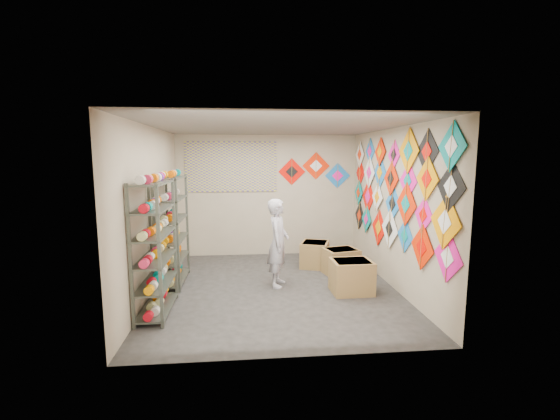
{
  "coord_description": "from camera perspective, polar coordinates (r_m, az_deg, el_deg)",
  "views": [
    {
      "loc": [
        -0.51,
        -6.12,
        2.22
      ],
      "look_at": [
        0.1,
        0.3,
        1.3
      ],
      "focal_mm": 24.0,
      "sensor_mm": 36.0,
      "label": 1
    }
  ],
  "objects": [
    {
      "name": "kite_wall_display",
      "position": [
        6.56,
        16.92,
        2.49
      ],
      "size": [
        0.05,
        4.26,
        2.1
      ],
      "color": "#FF15A1",
      "rests_on": "room_walls"
    },
    {
      "name": "shelf_rack_back",
      "position": [
        6.81,
        -16.09,
        -2.95
      ],
      "size": [
        0.4,
        1.1,
        1.9
      ],
      "primitive_type": "cube",
      "color": "#4C5147",
      "rests_on": "ground"
    },
    {
      "name": "back_wall_kites",
      "position": [
        8.51,
        5.29,
        5.95
      ],
      "size": [
        1.64,
        0.02,
        0.82
      ],
      "color": "#F80B00",
      "rests_on": "room_walls"
    },
    {
      "name": "carton_b",
      "position": [
        7.26,
        9.27,
        -7.77
      ],
      "size": [
        0.7,
        0.62,
        0.49
      ],
      "primitive_type": "cube",
      "rotation": [
        0.0,
        0.0,
        0.23
      ],
      "color": "olive",
      "rests_on": "ground"
    },
    {
      "name": "string_spools",
      "position": [
        6.17,
        -17.23,
        -3.24
      ],
      "size": [
        0.12,
        2.36,
        0.12
      ],
      "color": "#E82752",
      "rests_on": "ground"
    },
    {
      "name": "room_walls",
      "position": [
        6.17,
        -0.66,
        2.77
      ],
      "size": [
        4.5,
        4.5,
        4.5
      ],
      "color": "tan",
      "rests_on": "ground"
    },
    {
      "name": "shelf_rack_front",
      "position": [
        5.57,
        -18.54,
        -5.5
      ],
      "size": [
        0.4,
        1.1,
        1.9
      ],
      "primitive_type": "cube",
      "color": "#4C5147",
      "rests_on": "ground"
    },
    {
      "name": "carton_a",
      "position": [
        6.35,
        10.84,
        -9.92
      ],
      "size": [
        0.66,
        0.55,
        0.54
      ],
      "primitive_type": "cube",
      "rotation": [
        0.0,
        0.0,
        0.02
      ],
      "color": "olive",
      "rests_on": "ground"
    },
    {
      "name": "shopkeeper",
      "position": [
        6.44,
        -0.3,
        -5.01
      ],
      "size": [
        0.72,
        0.62,
        1.51
      ],
      "primitive_type": "imported",
      "rotation": [
        0.0,
        0.0,
        1.33
      ],
      "color": "beige",
      "rests_on": "ground"
    },
    {
      "name": "poster",
      "position": [
        8.36,
        -7.47,
        6.54
      ],
      "size": [
        2.0,
        0.01,
        1.1
      ],
      "primitive_type": "cube",
      "color": "#564392",
      "rests_on": "room_walls"
    },
    {
      "name": "ground",
      "position": [
        6.53,
        -0.64,
        -11.75
      ],
      "size": [
        4.5,
        4.5,
        0.0
      ],
      "primitive_type": "plane",
      "color": "#292624"
    },
    {
      "name": "carton_c",
      "position": [
        7.68,
        5.32,
        -6.74
      ],
      "size": [
        0.69,
        0.72,
        0.51
      ],
      "primitive_type": "cube",
      "rotation": [
        0.0,
        0.0,
        -0.33
      ],
      "color": "olive",
      "rests_on": "ground"
    }
  ]
}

